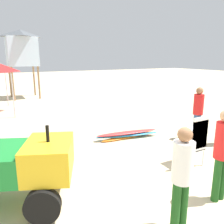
# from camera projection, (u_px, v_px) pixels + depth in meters

# --- Properties ---
(ground) EXTENTS (80.00, 80.00, 0.00)m
(ground) POSITION_uv_depth(u_px,v_px,m) (119.00, 191.00, 4.67)
(ground) COLOR beige
(utility_cart) EXTENTS (2.81, 2.13, 1.50)m
(utility_cart) POSITION_uv_depth(u_px,v_px,m) (3.00, 165.00, 4.07)
(utility_cart) COLOR #197A2D
(utility_cart) RESTS_ON ground
(stacked_plastic_chairs) EXTENTS (0.48, 0.48, 1.29)m
(stacked_plastic_chairs) POSITION_uv_depth(u_px,v_px,m) (195.00, 137.00, 5.60)
(stacked_plastic_chairs) COLOR white
(stacked_plastic_chairs) RESTS_ON ground
(surfboard_pile) EXTENTS (2.21, 0.76, 0.24)m
(surfboard_pile) POSITION_uv_depth(u_px,v_px,m) (127.00, 135.00, 7.70)
(surfboard_pile) COLOR orange
(surfboard_pile) RESTS_ON ground
(lifeguard_near_left) EXTENTS (0.32, 0.32, 1.76)m
(lifeguard_near_left) POSITION_uv_depth(u_px,v_px,m) (223.00, 150.00, 4.17)
(lifeguard_near_left) COLOR #194C19
(lifeguard_near_left) RESTS_ON ground
(lifeguard_near_center) EXTENTS (0.32, 0.32, 1.72)m
(lifeguard_near_center) POSITION_uv_depth(u_px,v_px,m) (198.00, 110.00, 7.47)
(lifeguard_near_center) COLOR #33598C
(lifeguard_near_center) RESTS_ON ground
(lifeguard_near_right) EXTENTS (0.32, 0.32, 1.68)m
(lifeguard_near_right) POSITION_uv_depth(u_px,v_px,m) (182.00, 173.00, 3.45)
(lifeguard_near_right) COLOR #194C19
(lifeguard_near_right) RESTS_ON ground
(lifeguard_tower) EXTENTS (1.98, 1.98, 4.34)m
(lifeguard_tower) POSITION_uv_depth(u_px,v_px,m) (21.00, 48.00, 14.65)
(lifeguard_tower) COLOR olive
(lifeguard_tower) RESTS_ON ground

